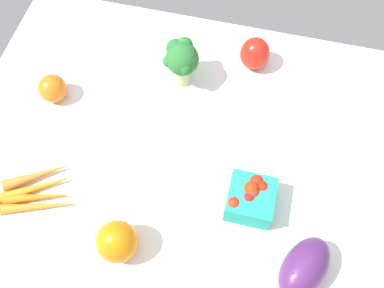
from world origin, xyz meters
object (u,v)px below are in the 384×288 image
(heirloom_tomato_orange, at_px, (52,88))
(eggplant, at_px, (304,267))
(bell_pepper_orange, at_px, (117,241))
(bell_pepper_red, at_px, (255,54))
(berry_basket, at_px, (251,198))
(broccoli_head, at_px, (181,58))
(carrot_bunch, at_px, (39,190))

(heirloom_tomato_orange, bearing_deg, eggplant, 155.82)
(eggplant, bearing_deg, bell_pepper_orange, -59.55)
(bell_pepper_orange, xyz_separation_m, heirloom_tomato_orange, (0.26, -0.31, -0.01))
(bell_pepper_red, bearing_deg, berry_basket, 98.52)
(broccoli_head, distance_m, heirloom_tomato_orange, 0.30)
(bell_pepper_red, bearing_deg, bell_pepper_orange, 71.00)
(bell_pepper_red, relative_size, broccoli_head, 0.69)
(heirloom_tomato_orange, bearing_deg, carrot_bunch, 104.10)
(eggplant, distance_m, heirloom_tomato_orange, 0.66)
(bell_pepper_red, relative_size, carrot_bunch, 0.46)
(bell_pepper_red, relative_size, heirloom_tomato_orange, 1.27)
(eggplant, bearing_deg, heirloom_tomato_orange, -89.55)
(bell_pepper_red, distance_m, berry_basket, 0.36)
(bell_pepper_red, xyz_separation_m, eggplant, (-0.17, 0.47, -0.00))
(heirloom_tomato_orange, distance_m, berry_basket, 0.51)
(broccoli_head, xyz_separation_m, bell_pepper_orange, (0.02, 0.43, -0.04))
(broccoli_head, bearing_deg, eggplant, 130.36)
(bell_pepper_orange, relative_size, carrot_bunch, 0.48)
(bell_pepper_orange, bearing_deg, heirloom_tomato_orange, -50.08)
(eggplant, relative_size, bell_pepper_orange, 1.50)
(carrot_bunch, bearing_deg, broccoli_head, -121.60)
(eggplant, distance_m, berry_basket, 0.17)
(bell_pepper_orange, xyz_separation_m, berry_basket, (-0.23, -0.15, -0.01))
(carrot_bunch, xyz_separation_m, heirloom_tomato_orange, (0.06, -0.23, 0.02))
(bell_pepper_orange, bearing_deg, carrot_bunch, -20.19)
(carrot_bunch, height_order, heirloom_tomato_orange, heirloom_tomato_orange)
(broccoli_head, xyz_separation_m, carrot_bunch, (0.22, 0.35, -0.07))
(bell_pepper_red, height_order, berry_basket, bell_pepper_red)
(broccoli_head, height_order, eggplant, broccoli_head)
(bell_pepper_orange, bearing_deg, eggplant, -174.17)
(bell_pepper_orange, distance_m, berry_basket, 0.27)
(bell_pepper_red, xyz_separation_m, broccoli_head, (0.16, 0.08, 0.04))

